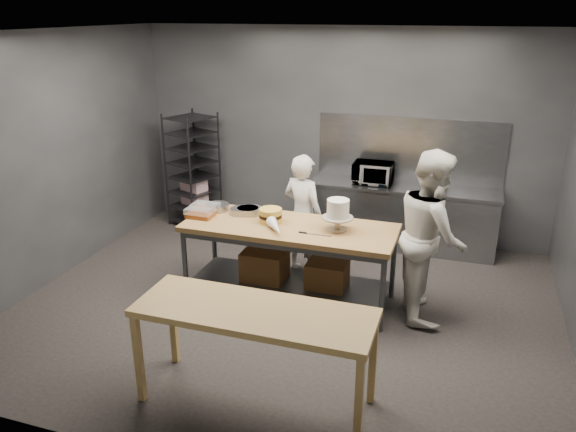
# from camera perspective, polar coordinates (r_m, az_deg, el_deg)

# --- Properties ---
(ground) EXTENTS (6.00, 6.00, 0.00)m
(ground) POSITION_cam_1_polar(r_m,az_deg,el_deg) (6.51, -0.19, -9.21)
(ground) COLOR black
(ground) RESTS_ON ground
(back_wall) EXTENTS (6.00, 0.04, 3.00)m
(back_wall) POSITION_cam_1_polar(r_m,az_deg,el_deg) (8.26, 5.35, 8.29)
(back_wall) COLOR #4C4F54
(back_wall) RESTS_ON ground
(work_table) EXTENTS (2.40, 0.90, 0.92)m
(work_table) POSITION_cam_1_polar(r_m,az_deg,el_deg) (6.45, 0.20, -3.82)
(work_table) COLOR olive
(work_table) RESTS_ON ground
(near_counter) EXTENTS (2.00, 0.70, 0.90)m
(near_counter) POSITION_cam_1_polar(r_m,az_deg,el_deg) (4.71, -3.43, -10.38)
(near_counter) COLOR #A48444
(near_counter) RESTS_ON ground
(back_counter) EXTENTS (2.60, 0.60, 0.90)m
(back_counter) POSITION_cam_1_polar(r_m,az_deg,el_deg) (8.08, 11.50, -0.05)
(back_counter) COLOR slate
(back_counter) RESTS_ON ground
(splashback_panel) EXTENTS (2.60, 0.02, 0.90)m
(splashback_panel) POSITION_cam_1_polar(r_m,az_deg,el_deg) (8.11, 12.22, 6.62)
(splashback_panel) COLOR slate
(splashback_panel) RESTS_ON back_counter
(speed_rack) EXTENTS (0.79, 0.82, 1.75)m
(speed_rack) POSITION_cam_1_polar(r_m,az_deg,el_deg) (8.80, -9.63, 4.54)
(speed_rack) COLOR black
(speed_rack) RESTS_ON ground
(chef_behind) EXTENTS (0.66, 0.54, 1.56)m
(chef_behind) POSITION_cam_1_polar(r_m,az_deg,el_deg) (7.03, 1.52, 0.10)
(chef_behind) COLOR white
(chef_behind) RESTS_ON ground
(chef_right) EXTENTS (0.91, 1.05, 1.87)m
(chef_right) POSITION_cam_1_polar(r_m,az_deg,el_deg) (6.19, 14.32, -1.91)
(chef_right) COLOR silver
(chef_right) RESTS_ON ground
(microwave) EXTENTS (0.54, 0.37, 0.30)m
(microwave) POSITION_cam_1_polar(r_m,az_deg,el_deg) (7.95, 8.62, 4.34)
(microwave) COLOR black
(microwave) RESTS_ON back_counter
(frosted_cake_stand) EXTENTS (0.34, 0.34, 0.36)m
(frosted_cake_stand) POSITION_cam_1_polar(r_m,az_deg,el_deg) (6.12, 5.09, 0.49)
(frosted_cake_stand) COLOR #AFA48C
(frosted_cake_stand) RESTS_ON work_table
(layer_cake) EXTENTS (0.26, 0.26, 0.16)m
(layer_cake) POSITION_cam_1_polar(r_m,az_deg,el_deg) (6.39, -1.79, 0.06)
(layer_cake) COLOR gold
(layer_cake) RESTS_ON work_table
(cake_pans) EXTENTS (0.71, 0.31, 0.07)m
(cake_pans) POSITION_cam_1_polar(r_m,az_deg,el_deg) (6.72, -5.08, 0.65)
(cake_pans) COLOR gray
(cake_pans) RESTS_ON work_table
(piping_bag) EXTENTS (0.31, 0.38, 0.12)m
(piping_bag) POSITION_cam_1_polar(r_m,az_deg,el_deg) (6.10, -1.28, -1.15)
(piping_bag) COLOR silver
(piping_bag) RESTS_ON work_table
(offset_spatula) EXTENTS (0.36, 0.02, 0.02)m
(offset_spatula) POSITION_cam_1_polar(r_m,az_deg,el_deg) (6.07, 2.30, -1.81)
(offset_spatula) COLOR slate
(offset_spatula) RESTS_ON work_table
(pastry_clamshells) EXTENTS (0.32, 0.38, 0.11)m
(pastry_clamshells) POSITION_cam_1_polar(r_m,az_deg,el_deg) (6.70, -8.67, 0.59)
(pastry_clamshells) COLOR #934E1D
(pastry_clamshells) RESTS_ON work_table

